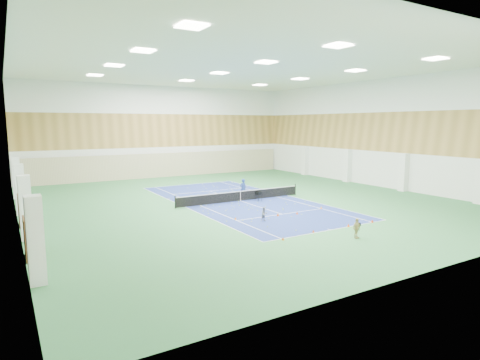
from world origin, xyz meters
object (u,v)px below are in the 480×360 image
Objects in this scene: coach at (243,189)px; child_court at (264,214)px; tennis_net at (240,195)px; ball_cart at (258,196)px; child_apron at (357,228)px.

child_court is (-3.35, -8.59, -0.42)m from coach.
tennis_net is 1.66m from ball_cart.
coach reaches higher than child_apron.
coach is 2.08m from ball_cart.
tennis_net is 14.28× the size of ball_cart.
coach is at bearing 96.89° from ball_cart.
coach is (0.94, 1.12, 0.39)m from tennis_net.
child_apron is at bearing -70.23° from child_court.
child_apron is at bearing -90.06° from tennis_net.
child_apron is 1.43× the size of ball_cart.
child_court is at bearing 69.78° from coach.
coach is at bearing 68.66° from child_court.
tennis_net is 14.13m from child_apron.
child_court is 7.08m from child_apron.
tennis_net is at bearing 72.08° from child_court.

